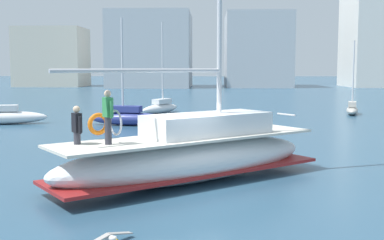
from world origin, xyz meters
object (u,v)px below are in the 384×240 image
Objects in this scene: moored_cutter_left at (128,117)px; moored_sloop_near at (161,107)px; main_sailboat at (192,154)px; seagull at (109,237)px; moored_catamaran at (5,116)px; moored_sloop_far at (352,109)px.

moored_sloop_near is at bearing 81.65° from moored_cutter_left.
moored_cutter_left is (-4.63, 15.49, -0.36)m from main_sailboat.
moored_sloop_near reaches higher than seagull.
seagull is (11.34, -21.69, -0.41)m from moored_catamaran.
moored_catamaran is 1.03× the size of moored_cutter_left.
seagull is (3.12, -21.33, -0.40)m from moored_cutter_left.
moored_cutter_left is at bearing -153.86° from moored_sloop_far.
seagull is (-1.51, -5.84, -0.76)m from main_sailboat.
moored_catamaran is at bearing 177.45° from moored_cutter_left.
moored_sloop_far is 25.93m from moored_catamaran.
main_sailboat reaches higher than moored_sloop_far.
moored_catamaran reaches higher than moored_sloop_far.
main_sailboat is 20.41m from moored_catamaran.
main_sailboat is 2.21× the size of moored_sloop_far.
main_sailboat is 1.74× the size of moored_sloop_near.
moored_cutter_left reaches higher than seagull.
moored_sloop_near reaches higher than moored_cutter_left.
moored_sloop_near is at bearing 40.44° from moored_catamaran.
moored_cutter_left is (8.21, -0.37, -0.01)m from moored_catamaran.
moored_cutter_left is 21.56m from seagull.
moored_cutter_left is (-16.53, -8.11, 0.10)m from moored_sloop_far.
seagull is (1.89, -29.75, -0.38)m from moored_sloop_near.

